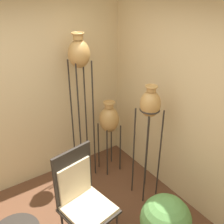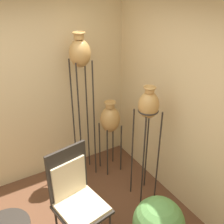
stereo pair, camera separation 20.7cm
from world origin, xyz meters
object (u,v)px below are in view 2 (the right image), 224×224
object	(u,v)px
vase_stand_tall	(80,59)
chair	(76,195)
vase_stand_medium	(148,109)
vase_stand_short	(110,120)

from	to	relation	value
vase_stand_tall	chair	distance (m)	1.63
vase_stand_tall	chair	bearing A→B (deg)	-119.97
vase_stand_medium	vase_stand_short	size ratio (longest dim) A/B	1.39
vase_stand_medium	chair	world-z (taller)	vase_stand_medium
vase_stand_short	chair	xyz separation A→B (m)	(-0.94, -0.88, -0.22)
vase_stand_tall	vase_stand_medium	xyz separation A→B (m)	(0.46, -0.84, -0.46)
chair	vase_stand_short	bearing A→B (deg)	33.58
vase_stand_medium	vase_stand_tall	bearing A→B (deg)	118.72
vase_stand_medium	vase_stand_short	distance (m)	0.85
vase_stand_tall	vase_stand_medium	world-z (taller)	vase_stand_tall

